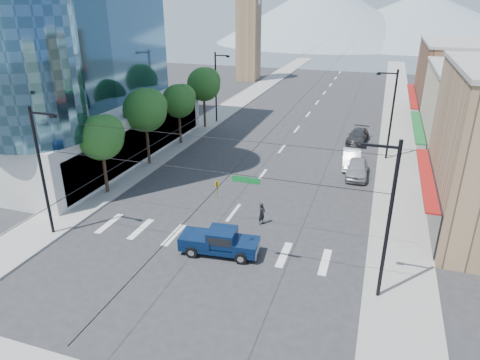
{
  "coord_description": "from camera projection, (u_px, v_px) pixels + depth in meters",
  "views": [
    {
      "loc": [
        9.72,
        -21.44,
        15.02
      ],
      "look_at": [
        0.69,
        5.5,
        3.0
      ],
      "focal_mm": 32.0,
      "sensor_mm": 36.0,
      "label": 1
    }
  ],
  "objects": [
    {
      "name": "parked_car_mid",
      "position": [
        351.0,
        159.0,
        41.42
      ],
      "size": [
        2.09,
        4.91,
        1.58
      ],
      "primitive_type": "imported",
      "rotation": [
        0.0,
        0.0,
        0.09
      ],
      "color": "white",
      "rests_on": "ground"
    },
    {
      "name": "mountain_right",
      "position": [
        422.0,
        17.0,
        157.79
      ],
      "size": [
        90.0,
        90.0,
        18.0
      ],
      "primitive_type": "cone",
      "color": "gray",
      "rests_on": "ground"
    },
    {
      "name": "clock_tower",
      "position": [
        249.0,
        24.0,
        82.24
      ],
      "size": [
        4.8,
        4.8,
        20.4
      ],
      "color": "#8C6B4C",
      "rests_on": "ground"
    },
    {
      "name": "tree_far",
      "position": [
        205.0,
        83.0,
        52.14
      ],
      "size": [
        4.09,
        4.09,
        7.52
      ],
      "color": "black",
      "rests_on": "ground"
    },
    {
      "name": "signal_rig",
      "position": [
        196.0,
        194.0,
        24.68
      ],
      "size": [
        21.8,
        0.2,
        9.0
      ],
      "color": "black",
      "rests_on": "ground"
    },
    {
      "name": "parked_car_near",
      "position": [
        357.0,
        168.0,
        39.02
      ],
      "size": [
        2.03,
        4.79,
        1.62
      ],
      "primitive_type": "imported",
      "rotation": [
        0.0,
        0.0,
        0.03
      ],
      "color": "#9E9EA2",
      "rests_on": "ground"
    },
    {
      "name": "sidewalk_left",
      "position": [
        233.0,
        105.0,
        65.83
      ],
      "size": [
        4.0,
        120.0,
        0.15
      ],
      "primitive_type": "cube",
      "color": "gray",
      "rests_on": "ground"
    },
    {
      "name": "pedestrian",
      "position": [
        262.0,
        214.0,
        30.69
      ],
      "size": [
        0.59,
        0.71,
        1.67
      ],
      "primitive_type": "imported",
      "rotation": [
        0.0,
        0.0,
        1.21
      ],
      "color": "black",
      "rests_on": "ground"
    },
    {
      "name": "shop_far",
      "position": [
        469.0,
        85.0,
        54.55
      ],
      "size": [
        12.0,
        18.0,
        10.0
      ],
      "primitive_type": "cube",
      "color": "brown",
      "rests_on": "ground"
    },
    {
      "name": "lamp_pole_nw",
      "position": [
        217.0,
        85.0,
        54.81
      ],
      "size": [
        2.0,
        0.25,
        9.0
      ],
      "color": "black",
      "rests_on": "ground"
    },
    {
      "name": "mountain_left",
      "position": [
        324.0,
        11.0,
        158.52
      ],
      "size": [
        80.0,
        80.0,
        22.0
      ],
      "primitive_type": "cone",
      "color": "gray",
      "rests_on": "ground"
    },
    {
      "name": "office_tower",
      "position": [
        5.0,
        6.0,
        41.56
      ],
      "size": [
        29.5,
        27.0,
        30.0
      ],
      "color": "#B7B7B2",
      "rests_on": "ground"
    },
    {
      "name": "lamp_pole_ne",
      "position": [
        391.0,
        112.0,
        41.58
      ],
      "size": [
        2.0,
        0.25,
        9.0
      ],
      "color": "black",
      "rests_on": "ground"
    },
    {
      "name": "parked_car_far",
      "position": [
        358.0,
        136.0,
        48.55
      ],
      "size": [
        2.5,
        5.11,
        1.43
      ],
      "primitive_type": "imported",
      "rotation": [
        0.0,
        0.0,
        -0.1
      ],
      "color": "#313134",
      "rests_on": "ground"
    },
    {
      "name": "tree_midnear",
      "position": [
        147.0,
        109.0,
        39.91
      ],
      "size": [
        4.09,
        4.09,
        7.52
      ],
      "color": "black",
      "rests_on": "ground"
    },
    {
      "name": "tree_midfar",
      "position": [
        180.0,
        100.0,
        46.26
      ],
      "size": [
        3.65,
        3.64,
        6.71
      ],
      "color": "black",
      "rests_on": "ground"
    },
    {
      "name": "pickup_truck",
      "position": [
        219.0,
        241.0,
        27.1
      ],
      "size": [
        5.24,
        2.38,
        1.72
      ],
      "rotation": [
        0.0,
        0.0,
        0.1
      ],
      "color": "#081B3E",
      "rests_on": "ground"
    },
    {
      "name": "tree_near",
      "position": [
        103.0,
        136.0,
        34.03
      ],
      "size": [
        3.65,
        3.64,
        6.71
      ],
      "color": "black",
      "rests_on": "ground"
    },
    {
      "name": "sidewalk_right",
      "position": [
        397.0,
        117.0,
        58.81
      ],
      "size": [
        4.0,
        120.0,
        0.15
      ],
      "primitive_type": "cube",
      "color": "gray",
      "rests_on": "ground"
    },
    {
      "name": "ground",
      "position": [
        203.0,
        253.0,
        27.42
      ],
      "size": [
        160.0,
        160.0,
        0.0
      ],
      "primitive_type": "plane",
      "color": "#28282B",
      "rests_on": "ground"
    }
  ]
}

